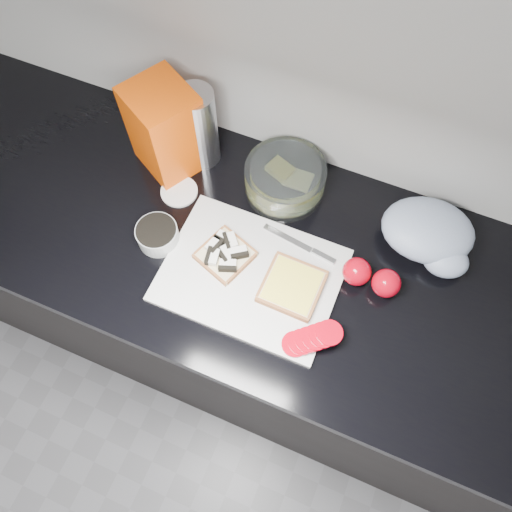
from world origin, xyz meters
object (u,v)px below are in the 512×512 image
at_px(bread_bag, 166,129).
at_px(glass_bowl, 285,179).
at_px(cutting_board, 251,275).
at_px(steel_canister, 199,128).

bearing_deg(bread_bag, glass_bowl, 34.60).
height_order(cutting_board, bread_bag, bread_bag).
bearing_deg(steel_canister, cutting_board, -46.87).
relative_size(cutting_board, bread_bag, 1.70).
bearing_deg(steel_canister, glass_bowl, -3.13).
relative_size(cutting_board, glass_bowl, 2.01).
distance_m(bread_bag, steel_canister, 0.08).
bearing_deg(bread_bag, cutting_board, -6.20).
relative_size(bread_bag, steel_canister, 1.07).
bearing_deg(glass_bowl, bread_bag, -174.75).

